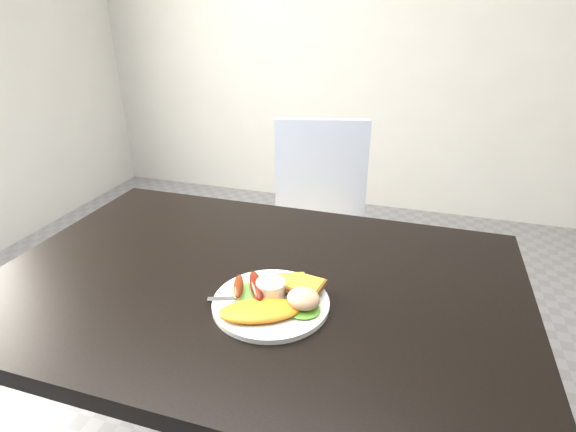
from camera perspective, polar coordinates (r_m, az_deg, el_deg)
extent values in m
cube|color=black|center=(1.05, -4.09, -8.70)|extent=(1.20, 0.80, 0.04)
cube|color=tan|center=(1.83, 2.73, -3.06)|extent=(0.46, 0.46, 0.05)
imported|color=navy|center=(1.46, 2.59, -2.00)|extent=(0.55, 0.45, 1.30)
cylinder|color=white|center=(0.95, -2.18, -10.97)|extent=(0.24, 0.24, 0.01)
ellipsoid|color=#5AA03D|center=(0.97, -5.03, -9.49)|extent=(0.09, 0.09, 0.01)
ellipsoid|color=#439727|center=(0.92, 1.84, -11.79)|extent=(0.08, 0.07, 0.01)
ellipsoid|color=orange|center=(0.90, -3.58, -11.90)|extent=(0.18, 0.14, 0.02)
ellipsoid|color=maroon|center=(0.96, -6.30, -8.84)|extent=(0.05, 0.09, 0.02)
ellipsoid|color=#601A0F|center=(0.96, -4.04, -8.83)|extent=(0.08, 0.11, 0.03)
cylinder|color=white|center=(0.95, -2.22, -9.23)|extent=(0.06, 0.06, 0.04)
cube|color=brown|center=(0.99, 0.42, -8.51)|extent=(0.09, 0.09, 0.01)
cube|color=brown|center=(0.96, 2.34, -8.87)|extent=(0.08, 0.08, 0.01)
ellipsoid|color=beige|center=(0.91, 1.98, -10.44)|extent=(0.09, 0.08, 0.04)
cube|color=#ADAFB7|center=(0.95, -4.94, -10.42)|extent=(0.17, 0.07, 0.00)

